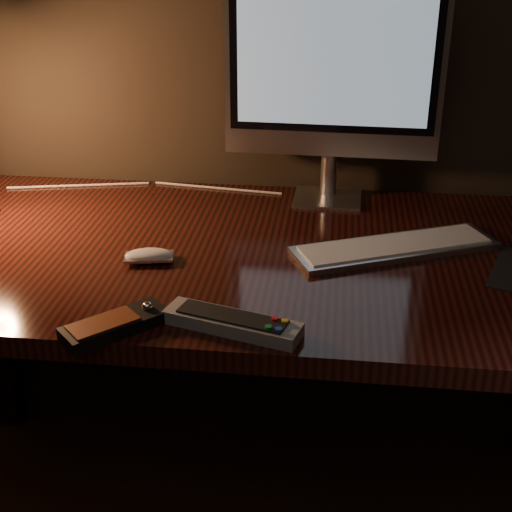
# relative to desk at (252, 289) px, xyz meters

# --- Properties ---
(desk) EXTENTS (1.60, 0.75, 0.75)m
(desk) POSITION_rel_desk_xyz_m (0.00, 0.00, 0.00)
(desk) COLOR #33100B
(desk) RESTS_ON ground
(monitor) EXTENTS (0.48, 0.14, 0.50)m
(monitor) POSITION_rel_desk_xyz_m (0.15, 0.22, 0.43)
(monitor) COLOR silver
(monitor) RESTS_ON desk
(keyboard) EXTENTS (0.42, 0.28, 0.02)m
(keyboard) POSITION_rel_desk_xyz_m (0.29, -0.04, 0.14)
(keyboard) COLOR silver
(keyboard) RESTS_ON desk
(mouse) EXTENTS (0.10, 0.07, 0.02)m
(mouse) POSITION_rel_desk_xyz_m (-0.18, -0.15, 0.14)
(mouse) COLOR white
(mouse) RESTS_ON desk
(media_remote) EXTENTS (0.17, 0.17, 0.03)m
(media_remote) POSITION_rel_desk_xyz_m (-0.17, -0.41, 0.14)
(media_remote) COLOR black
(media_remote) RESTS_ON desk
(tv_remote) EXTENTS (0.23, 0.12, 0.03)m
(tv_remote) POSITION_rel_desk_xyz_m (0.02, -0.38, 0.14)
(tv_remote) COLOR gray
(tv_remote) RESTS_ON desk
(cable) EXTENTS (0.67, 0.01, 0.01)m
(cable) POSITION_rel_desk_xyz_m (-0.29, 0.24, 0.13)
(cable) COLOR white
(cable) RESTS_ON desk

